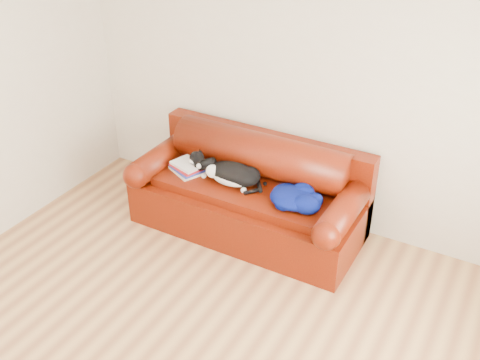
% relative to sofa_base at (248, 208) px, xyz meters
% --- Properties ---
extents(ground, '(4.50, 4.50, 0.00)m').
position_rel_sofa_base_xyz_m(ground, '(0.28, -1.49, -0.24)').
color(ground, brown).
rests_on(ground, ground).
extents(room_shell, '(4.52, 4.02, 2.61)m').
position_rel_sofa_base_xyz_m(room_shell, '(0.40, -1.48, 1.43)').
color(room_shell, beige).
rests_on(room_shell, ground).
extents(sofa_base, '(2.10, 0.90, 0.50)m').
position_rel_sofa_base_xyz_m(sofa_base, '(0.00, 0.00, 0.00)').
color(sofa_base, '#3D0602').
rests_on(sofa_base, ground).
extents(sofa_back, '(2.10, 1.01, 0.88)m').
position_rel_sofa_base_xyz_m(sofa_back, '(0.00, 0.24, 0.30)').
color(sofa_back, '#3D0602').
rests_on(sofa_back, ground).
extents(book_stack, '(0.37, 0.34, 0.10)m').
position_rel_sofa_base_xyz_m(book_stack, '(-0.60, -0.09, 0.31)').
color(book_stack, beige).
rests_on(book_stack, sofa_base).
extents(cat, '(0.70, 0.33, 0.25)m').
position_rel_sofa_base_xyz_m(cat, '(-0.12, -0.07, 0.36)').
color(cat, black).
rests_on(cat, sofa_base).
extents(blanket, '(0.48, 0.39, 0.15)m').
position_rel_sofa_base_xyz_m(blanket, '(0.51, -0.09, 0.33)').
color(blanket, '#020242').
rests_on(blanket, sofa_base).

